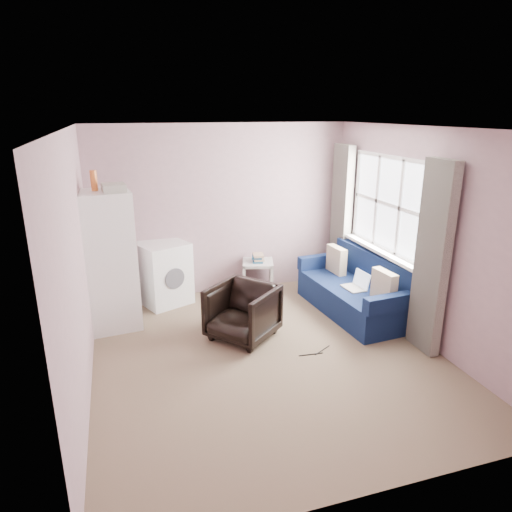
{
  "coord_description": "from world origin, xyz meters",
  "views": [
    {
      "loc": [
        -1.49,
        -4.36,
        2.66
      ],
      "look_at": [
        0.05,
        0.6,
        1.0
      ],
      "focal_mm": 32.0,
      "sensor_mm": 36.0,
      "label": 1
    }
  ],
  "objects_px": {
    "sofa": "(357,291)",
    "side_table": "(258,274)",
    "fridge": "(110,260)",
    "washing_machine": "(163,272)",
    "armchair": "(242,310)"
  },
  "relations": [
    {
      "from": "sofa",
      "to": "side_table",
      "type": "bearing_deg",
      "value": 131.27
    },
    {
      "from": "side_table",
      "to": "sofa",
      "type": "relative_size",
      "value": 0.33
    },
    {
      "from": "fridge",
      "to": "side_table",
      "type": "height_order",
      "value": "fridge"
    },
    {
      "from": "fridge",
      "to": "washing_machine",
      "type": "distance_m",
      "value": 1.0
    },
    {
      "from": "washing_machine",
      "to": "side_table",
      "type": "relative_size",
      "value": 1.45
    },
    {
      "from": "fridge",
      "to": "washing_machine",
      "type": "xyz_separation_m",
      "value": [
        0.69,
        0.57,
        -0.42
      ]
    },
    {
      "from": "side_table",
      "to": "sofa",
      "type": "xyz_separation_m",
      "value": [
        1.1,
        -1.07,
        0.01
      ]
    },
    {
      "from": "fridge",
      "to": "sofa",
      "type": "relative_size",
      "value": 1.06
    },
    {
      "from": "sofa",
      "to": "fridge",
      "type": "bearing_deg",
      "value": 165.79
    },
    {
      "from": "washing_machine",
      "to": "side_table",
      "type": "distance_m",
      "value": 1.41
    },
    {
      "from": "armchair",
      "to": "washing_machine",
      "type": "distance_m",
      "value": 1.6
    },
    {
      "from": "washing_machine",
      "to": "armchair",
      "type": "bearing_deg",
      "value": -83.57
    },
    {
      "from": "washing_machine",
      "to": "fridge",
      "type": "bearing_deg",
      "value": -163.64
    },
    {
      "from": "armchair",
      "to": "fridge",
      "type": "bearing_deg",
      "value": -159.63
    },
    {
      "from": "sofa",
      "to": "washing_machine",
      "type": "bearing_deg",
      "value": 151.38
    }
  ]
}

